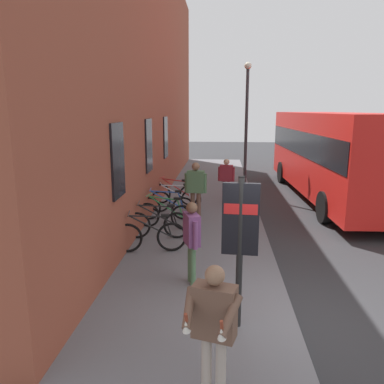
{
  "coord_description": "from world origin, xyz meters",
  "views": [
    {
      "loc": [
        -5.85,
        1.27,
        3.46
      ],
      "look_at": [
        2.33,
        1.91,
        1.67
      ],
      "focal_mm": 35.28,
      "sensor_mm": 36.0,
      "label": 1
    }
  ],
  "objects_px": {
    "transit_info_sign": "(240,229)",
    "street_lamp": "(246,117)",
    "bicycle_by_door": "(150,236)",
    "pedestrian_near_bus": "(226,176)",
    "bicycle_nearest_sign": "(175,194)",
    "bicycle_beside_lamp": "(165,215)",
    "pedestrian_by_facade": "(196,185)",
    "city_bus": "(332,150)",
    "pedestrian_crossing_street": "(192,234)",
    "bicycle_far_end": "(157,224)",
    "bicycle_leaning_wall": "(167,207)",
    "bicycle_mid_rack": "(176,200)",
    "tourist_with_hotdogs": "(214,321)"
  },
  "relations": [
    {
      "from": "street_lamp",
      "to": "bicycle_beside_lamp",
      "type": "bearing_deg",
      "value": 153.16
    },
    {
      "from": "bicycle_beside_lamp",
      "to": "bicycle_leaning_wall",
      "type": "bearing_deg",
      "value": 5.98
    },
    {
      "from": "tourist_with_hotdogs",
      "to": "pedestrian_crossing_street",
      "type": "bearing_deg",
      "value": 9.0
    },
    {
      "from": "bicycle_far_end",
      "to": "pedestrian_near_bus",
      "type": "distance_m",
      "value": 4.66
    },
    {
      "from": "pedestrian_by_facade",
      "to": "street_lamp",
      "type": "height_order",
      "value": "street_lamp"
    },
    {
      "from": "bicycle_mid_rack",
      "to": "street_lamp",
      "type": "xyz_separation_m",
      "value": [
        3.17,
        -2.47,
        2.66
      ]
    },
    {
      "from": "bicycle_by_door",
      "to": "city_bus",
      "type": "bearing_deg",
      "value": -42.16
    },
    {
      "from": "pedestrian_near_bus",
      "to": "bicycle_by_door",
      "type": "bearing_deg",
      "value": 160.34
    },
    {
      "from": "tourist_with_hotdogs",
      "to": "transit_info_sign",
      "type": "bearing_deg",
      "value": -12.39
    },
    {
      "from": "pedestrian_near_bus",
      "to": "bicycle_mid_rack",
      "type": "bearing_deg",
      "value": 131.16
    },
    {
      "from": "pedestrian_by_facade",
      "to": "bicycle_by_door",
      "type": "bearing_deg",
      "value": 161.44
    },
    {
      "from": "bicycle_far_end",
      "to": "pedestrian_near_bus",
      "type": "xyz_separation_m",
      "value": [
        4.23,
        -1.85,
        0.59
      ]
    },
    {
      "from": "pedestrian_near_bus",
      "to": "street_lamp",
      "type": "bearing_deg",
      "value": -24.72
    },
    {
      "from": "bicycle_beside_lamp",
      "to": "bicycle_leaning_wall",
      "type": "xyz_separation_m",
      "value": [
        0.86,
        0.09,
        0.0
      ]
    },
    {
      "from": "pedestrian_near_bus",
      "to": "street_lamp",
      "type": "distance_m",
      "value": 2.79
    },
    {
      "from": "city_bus",
      "to": "pedestrian_near_bus",
      "type": "relative_size",
      "value": 6.63
    },
    {
      "from": "bicycle_by_door",
      "to": "transit_info_sign",
      "type": "height_order",
      "value": "transit_info_sign"
    },
    {
      "from": "pedestrian_crossing_street",
      "to": "transit_info_sign",
      "type": "bearing_deg",
      "value": -149.94
    },
    {
      "from": "pedestrian_by_facade",
      "to": "pedestrian_near_bus",
      "type": "distance_m",
      "value": 2.68
    },
    {
      "from": "bicycle_mid_rack",
      "to": "bicycle_nearest_sign",
      "type": "xyz_separation_m",
      "value": [
        0.95,
        0.14,
        0.0
      ]
    },
    {
      "from": "transit_info_sign",
      "to": "tourist_with_hotdogs",
      "type": "distance_m",
      "value": 1.75
    },
    {
      "from": "bicycle_beside_lamp",
      "to": "transit_info_sign",
      "type": "height_order",
      "value": "transit_info_sign"
    },
    {
      "from": "bicycle_far_end",
      "to": "bicycle_mid_rack",
      "type": "distance_m",
      "value": 2.76
    },
    {
      "from": "bicycle_leaning_wall",
      "to": "bicycle_nearest_sign",
      "type": "distance_m",
      "value": 1.95
    },
    {
      "from": "bicycle_by_door",
      "to": "bicycle_leaning_wall",
      "type": "bearing_deg",
      "value": -0.08
    },
    {
      "from": "bicycle_beside_lamp",
      "to": "bicycle_leaning_wall",
      "type": "distance_m",
      "value": 0.87
    },
    {
      "from": "bicycle_mid_rack",
      "to": "pedestrian_by_facade",
      "type": "relative_size",
      "value": 0.95
    },
    {
      "from": "pedestrian_crossing_street",
      "to": "pedestrian_near_bus",
      "type": "bearing_deg",
      "value": -6.21
    },
    {
      "from": "bicycle_mid_rack",
      "to": "tourist_with_hotdogs",
      "type": "distance_m",
      "value": 8.53
    },
    {
      "from": "bicycle_leaning_wall",
      "to": "transit_info_sign",
      "type": "xyz_separation_m",
      "value": [
        -5.76,
        -1.96,
        1.21
      ]
    },
    {
      "from": "transit_info_sign",
      "to": "street_lamp",
      "type": "height_order",
      "value": "street_lamp"
    },
    {
      "from": "bicycle_beside_lamp",
      "to": "street_lamp",
      "type": "distance_m",
      "value": 6.23
    },
    {
      "from": "bicycle_nearest_sign",
      "to": "pedestrian_by_facade",
      "type": "distance_m",
      "value": 2.28
    },
    {
      "from": "bicycle_beside_lamp",
      "to": "bicycle_nearest_sign",
      "type": "xyz_separation_m",
      "value": [
        2.81,
        0.06,
        0.0
      ]
    },
    {
      "from": "bicycle_by_door",
      "to": "pedestrian_crossing_street",
      "type": "height_order",
      "value": "pedestrian_crossing_street"
    },
    {
      "from": "bicycle_nearest_sign",
      "to": "bicycle_beside_lamp",
      "type": "bearing_deg",
      "value": -178.77
    },
    {
      "from": "bicycle_far_end",
      "to": "city_bus",
      "type": "relative_size",
      "value": 0.17
    },
    {
      "from": "city_bus",
      "to": "pedestrian_near_bus",
      "type": "distance_m",
      "value": 4.37
    },
    {
      "from": "bicycle_nearest_sign",
      "to": "pedestrian_by_facade",
      "type": "bearing_deg",
      "value": -156.19
    },
    {
      "from": "bicycle_beside_lamp",
      "to": "bicycle_nearest_sign",
      "type": "distance_m",
      "value": 2.81
    },
    {
      "from": "bicycle_beside_lamp",
      "to": "pedestrian_by_facade",
      "type": "bearing_deg",
      "value": -44.26
    },
    {
      "from": "bicycle_beside_lamp",
      "to": "bicycle_leaning_wall",
      "type": "height_order",
      "value": "same"
    },
    {
      "from": "transit_info_sign",
      "to": "bicycle_far_end",
      "type": "bearing_deg",
      "value": 26.0
    },
    {
      "from": "transit_info_sign",
      "to": "pedestrian_near_bus",
      "type": "bearing_deg",
      "value": 0.73
    },
    {
      "from": "bicycle_by_door",
      "to": "tourist_with_hotdogs",
      "type": "distance_m",
      "value": 4.96
    },
    {
      "from": "bicycle_leaning_wall",
      "to": "bicycle_nearest_sign",
      "type": "relative_size",
      "value": 1.02
    },
    {
      "from": "bicycle_by_door",
      "to": "bicycle_far_end",
      "type": "relative_size",
      "value": 0.99
    },
    {
      "from": "bicycle_by_door",
      "to": "bicycle_beside_lamp",
      "type": "xyz_separation_m",
      "value": [
        1.87,
        -0.09,
        0.0
      ]
    },
    {
      "from": "bicycle_leaning_wall",
      "to": "pedestrian_crossing_street",
      "type": "distance_m",
      "value": 4.49
    },
    {
      "from": "city_bus",
      "to": "pedestrian_crossing_street",
      "type": "relative_size",
      "value": 6.47
    }
  ]
}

